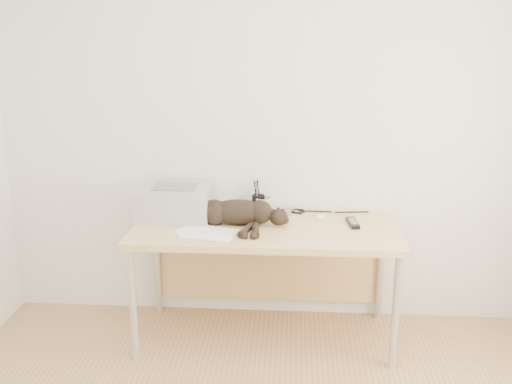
# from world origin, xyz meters

# --- Properties ---
(wall_back) EXTENTS (3.50, 0.00, 3.50)m
(wall_back) POSITION_xyz_m (0.00, 1.75, 1.30)
(wall_back) COLOR white
(wall_back) RESTS_ON floor
(desk) EXTENTS (1.60, 0.70, 0.74)m
(desk) POSITION_xyz_m (0.00, 1.48, 0.61)
(desk) COLOR #E1C284
(desk) RESTS_ON floor
(printer) EXTENTS (0.45, 0.38, 0.21)m
(printer) POSITION_xyz_m (-0.57, 1.53, 0.84)
(printer) COLOR #A2A2A7
(printer) RESTS_ON desk
(papers) EXTENTS (0.39, 0.32, 0.01)m
(papers) POSITION_xyz_m (-0.34, 1.26, 0.74)
(papers) COLOR white
(papers) RESTS_ON desk
(cat) EXTENTS (0.72, 0.34, 0.16)m
(cat) POSITION_xyz_m (-0.18, 1.42, 0.81)
(cat) COLOR black
(cat) RESTS_ON desk
(mug) EXTENTS (0.16, 0.16, 0.10)m
(mug) POSITION_xyz_m (-0.03, 1.67, 0.79)
(mug) COLOR silver
(mug) RESTS_ON desk
(pen_cup) EXTENTS (0.08, 0.08, 0.21)m
(pen_cup) POSITION_xyz_m (-0.06, 1.68, 0.80)
(pen_cup) COLOR black
(pen_cup) RESTS_ON desk
(remote_grey) EXTENTS (0.08, 0.19, 0.02)m
(remote_grey) POSITION_xyz_m (0.13, 1.64, 0.75)
(remote_grey) COLOR slate
(remote_grey) RESTS_ON desk
(remote_black) EXTENTS (0.07, 0.19, 0.02)m
(remote_black) POSITION_xyz_m (0.53, 1.47, 0.75)
(remote_black) COLOR black
(remote_black) RESTS_ON desk
(mouse) EXTENTS (0.09, 0.12, 0.03)m
(mouse) POSITION_xyz_m (0.34, 1.60, 0.76)
(mouse) COLOR white
(mouse) RESTS_ON desk
(cable_tangle) EXTENTS (1.36, 0.09, 0.01)m
(cable_tangle) POSITION_xyz_m (0.00, 1.70, 0.75)
(cable_tangle) COLOR black
(cable_tangle) RESTS_ON desk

